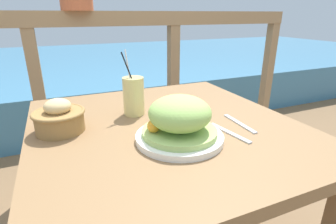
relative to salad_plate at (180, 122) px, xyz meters
name	(u,v)px	position (x,y,z in m)	size (l,w,h in m)	color
patio_table	(165,147)	(0.01, 0.14, -0.16)	(0.93, 0.97, 0.72)	olive
railing_fence	(111,63)	(0.01, 1.07, 0.01)	(2.80, 0.08, 1.11)	#937551
sea_backdrop	(80,73)	(0.01, 3.57, -0.55)	(12.00, 4.00, 0.45)	teal
salad_plate	(180,122)	(0.00, 0.00, 0.00)	(0.28, 0.28, 0.15)	white
drink_glass	(134,96)	(-0.06, 0.28, 0.01)	(0.08, 0.08, 0.25)	#DBCC7F
bread_basket	(59,118)	(-0.34, 0.22, -0.01)	(0.17, 0.17, 0.12)	olive
fork	(229,133)	(0.18, -0.02, -0.06)	(0.05, 0.18, 0.00)	silver
knife	(239,123)	(0.26, 0.03, -0.06)	(0.02, 0.18, 0.00)	silver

